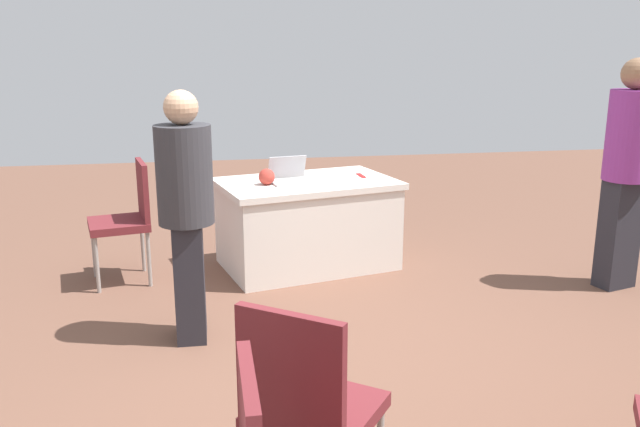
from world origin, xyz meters
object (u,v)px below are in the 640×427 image
at_px(chair_tucked_right, 128,214).
at_px(person_presenter, 186,206).
at_px(person_attendee_browsing, 627,163).
at_px(yarn_ball, 267,177).
at_px(chair_tucked_left, 307,403).
at_px(scissors_red, 361,176).
at_px(laptop_silver, 291,178).
at_px(table_foreground, 307,223).

xyz_separation_m(chair_tucked_right, person_presenter, (-0.49, 1.15, 0.32)).
relative_size(person_attendee_browsing, yarn_ball, 13.36).
bearing_deg(chair_tucked_left, person_presenter, 140.97).
xyz_separation_m(person_attendee_browsing, scissors_red, (1.78, -1.00, -0.23)).
xyz_separation_m(chair_tucked_left, laptop_silver, (-0.33, -3.04, 0.23)).
relative_size(table_foreground, scissors_red, 8.77).
bearing_deg(person_attendee_browsing, person_presenter, 171.30).
bearing_deg(table_foreground, scissors_red, -166.94).
xyz_separation_m(yarn_ball, scissors_red, (-0.82, -0.22, -0.06)).
xyz_separation_m(table_foreground, person_presenter, (0.94, 1.28, 0.50)).
distance_m(chair_tucked_left, person_attendee_browsing, 3.55).
distance_m(chair_tucked_right, yarn_ball, 1.12).
bearing_deg(chair_tucked_right, yarn_ball, -101.16).
relative_size(chair_tucked_left, scissors_red, 5.26).
height_order(chair_tucked_right, person_attendee_browsing, person_attendee_browsing).
bearing_deg(chair_tucked_right, person_presenter, -168.90).
relative_size(person_presenter, laptop_silver, 4.28).
xyz_separation_m(table_foreground, chair_tucked_left, (0.47, 3.11, 0.17)).
xyz_separation_m(laptop_silver, yarn_ball, (0.20, 0.05, 0.03)).
relative_size(table_foreground, yarn_ball, 12.22).
height_order(chair_tucked_left, laptop_silver, chair_tucked_left).
distance_m(table_foreground, person_attendee_browsing, 2.50).
relative_size(person_attendee_browsing, scissors_red, 9.59).
distance_m(table_foreground, scissors_red, 0.62).
bearing_deg(laptop_silver, chair_tucked_right, -7.85).
bearing_deg(person_presenter, laptop_silver, 147.30).
bearing_deg(chair_tucked_left, chair_tucked_right, 144.41).
bearing_deg(chair_tucked_left, scissors_red, 110.15).
bearing_deg(person_presenter, yarn_ball, 153.40).
distance_m(table_foreground, chair_tucked_right, 1.44).
bearing_deg(chair_tucked_right, table_foreground, -96.89).
bearing_deg(person_attendee_browsing, chair_tucked_left, -156.58).
relative_size(table_foreground, person_presenter, 1.01).
bearing_deg(table_foreground, chair_tucked_left, 81.37).
height_order(chair_tucked_right, laptop_silver, chair_tucked_right).
relative_size(chair_tucked_right, person_attendee_browsing, 0.55).
height_order(person_presenter, laptop_silver, person_presenter).
bearing_deg(chair_tucked_left, table_foreground, 118.00).
distance_m(chair_tucked_left, person_presenter, 1.92).
relative_size(table_foreground, person_attendee_browsing, 0.91).
xyz_separation_m(person_presenter, yarn_ball, (-0.60, -1.17, -0.07)).
xyz_separation_m(person_attendee_browsing, laptop_silver, (2.40, -0.83, -0.19)).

